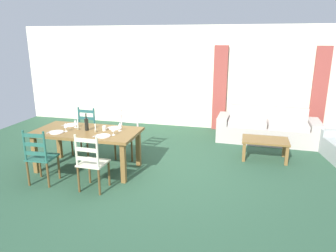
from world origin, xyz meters
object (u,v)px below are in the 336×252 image
Objects in this scene: dining_chair_near_right at (91,163)px; couch at (267,129)px; coffee_table at (265,142)px; wine_glass_far_right at (120,125)px; wine_bottle at (87,124)px; wine_glass_near_left at (65,126)px; dining_table at (87,135)px; dining_chair_near_left at (40,157)px; dining_chair_far_left at (85,131)px; wine_glass_near_right at (113,129)px; coffee_cup_primary at (104,128)px; wine_glass_far_left at (75,122)px; dining_chair_far_right at (128,135)px.

couch is (2.83, 3.29, -0.19)m from dining_chair_near_right.
wine_glass_far_right is at bearing -155.54° from coffee_table.
wine_bottle is 1.96× the size of wine_glass_near_left.
wine_glass_far_right reaches higher than dining_table.
dining_chair_near_right is at bearing -58.74° from wine_bottle.
dining_chair_near_left is 1.52m from dining_chair_far_left.
wine_glass_near_right is 1.00× the size of wine_glass_far_right.
coffee_cup_primary is at bearing -168.05° from wine_glass_far_right.
wine_glass_far_left reaches higher than coffee_table.
wine_glass_near_left reaches higher than coffee_cup_primary.
wine_glass_far_left is (0.03, 0.28, 0.00)m from wine_glass_near_left.
dining_table is 21.11× the size of coffee_cup_primary.
dining_chair_far_left reaches higher than coffee_table.
wine_glass_far_left is at bearing -73.59° from dining_chair_far_left.
dining_chair_far_right is (0.95, 1.51, 0.00)m from dining_chair_near_left.
coffee_table is (3.67, 2.06, -0.12)m from dining_chair_near_left.
wine_glass_near_right is (1.05, 0.61, 0.38)m from dining_chair_near_left.
dining_chair_far_left is 0.97m from dining_chair_far_right.
wine_glass_far_right is at bearing -30.92° from dining_chair_far_left.
wine_bottle is at bearing 165.84° from wine_glass_near_right.
wine_bottle reaches higher than coffee_table.
wine_glass_far_left is (-0.78, -0.64, 0.38)m from dining_chair_far_right.
wine_glass_near_left is (-0.80, 0.62, 0.38)m from dining_chair_near_right.
wine_bottle is (-0.47, 0.77, 0.39)m from dining_chair_near_right.
dining_table is 0.35m from coffee_cup_primary.
wine_bottle is (0.47, 0.75, 0.39)m from dining_chair_near_left.
dining_chair_near_left is at bearing -121.82° from wine_bottle.
wine_bottle is at bearing -142.64° from couch.
dining_chair_near_right and dining_chair_far_right have the same top height.
dining_chair_near_right is at bearing -142.79° from coffee_table.
wine_bottle is at bearing -169.43° from coffee_cup_primary.
wine_glass_near_left is (-0.33, -0.14, 0.20)m from dining_table.
dining_table is 11.80× the size of wine_glass_far_left.
dining_chair_far_left is (-0.96, 1.54, 0.00)m from dining_chair_near_right.
dining_chair_far_right is 0.76m from wine_glass_far_right.
wine_bottle reaches higher than couch.
dining_table is 0.38m from wine_glass_far_left.
dining_table is 0.93m from dining_chair_far_left.
coffee_cup_primary reaches higher than dining_table.
dining_chair_near_left is 3.04× the size of wine_bottle.
dining_chair_near_right is at bearing -1.15° from dining_chair_near_left.
couch is at bearing 36.38° from wine_glass_near_left.
dining_chair_far_right is 0.99m from wine_glass_near_right.
dining_chair_near_left reaches higher than wine_glass_near_right.
dining_table reaches higher than coffee_table.
dining_chair_far_right is at bearing 99.93° from wine_glass_far_right.
dining_table is at bearing 57.93° from dining_chair_near_left.
wine_bottle is (0.00, 0.01, 0.20)m from dining_table.
coffee_cup_primary is (0.32, 0.07, 0.13)m from dining_table.
wine_glass_far_left and wine_glass_far_right have the same top height.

